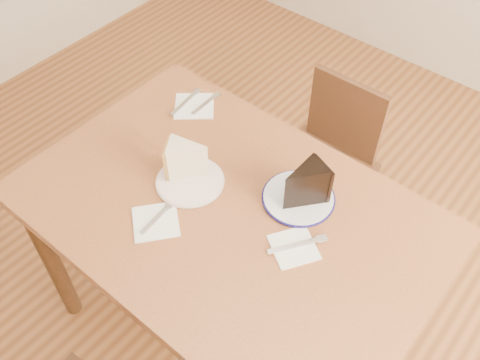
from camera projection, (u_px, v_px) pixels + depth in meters
name	position (u px, v px, depth m)	size (l,w,h in m)	color
ground	(231.00, 327.00, 2.10)	(4.00, 4.00, 0.00)	#552F16
table	(229.00, 229.00, 1.61)	(1.20, 0.80, 0.75)	#582E18
chair_far	(324.00, 162.00, 2.12)	(0.37, 0.37, 0.74)	#321B0F
plate_cream	(190.00, 181.00, 1.60)	(0.20, 0.20, 0.01)	white
plate_navy	(298.00, 198.00, 1.55)	(0.20, 0.20, 0.01)	white
carrot_cake	(189.00, 161.00, 1.57)	(0.08, 0.11, 0.11)	beige
chocolate_cake	(302.00, 188.00, 1.50)	(0.09, 0.12, 0.12)	black
napkin_cream	(156.00, 222.00, 1.50)	(0.13, 0.13, 0.00)	white
napkin_navy	(294.00, 247.00, 1.45)	(0.12, 0.12, 0.00)	white
napkin_spare	(194.00, 106.00, 1.83)	(0.13, 0.13, 0.00)	white
fork_cream	(158.00, 217.00, 1.51)	(0.01, 0.14, 0.00)	silver
knife_navy	(297.00, 245.00, 1.45)	(0.02, 0.17, 0.00)	silver
fork_spare	(206.00, 103.00, 1.83)	(0.01, 0.14, 0.00)	silver
knife_spare	(185.00, 102.00, 1.83)	(0.01, 0.16, 0.00)	silver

